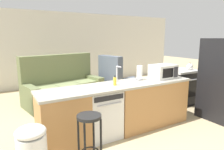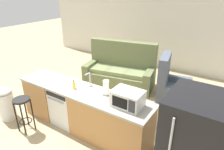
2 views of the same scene
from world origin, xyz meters
name	(u,v)px [view 1 (image 1 of 2)]	position (x,y,z in m)	size (l,w,h in m)	color
ground_plane	(113,132)	(0.00, 0.00, 0.00)	(24.00, 24.00, 0.00)	tan
wall_back	(61,49)	(0.30, 4.20, 1.30)	(10.00, 0.06, 2.60)	silver
kitchen_counter	(124,108)	(0.24, 0.00, 0.42)	(2.94, 0.66, 0.90)	#B77F47
dishwasher	(101,113)	(-0.25, 0.00, 0.42)	(0.58, 0.61, 0.84)	white
stove_range	(180,87)	(2.35, 0.55, 0.45)	(0.76, 0.68, 0.90)	black
refrigerator	(222,79)	(2.35, -0.55, 0.85)	(0.72, 0.73, 1.70)	black
microwave	(163,71)	(1.17, 0.00, 1.04)	(0.50, 0.37, 0.28)	white
sink_faucet	(117,75)	(0.20, 0.21, 1.03)	(0.07, 0.18, 0.30)	silver
paper_towel_roll	(140,73)	(0.66, 0.11, 1.04)	(0.14, 0.14, 0.28)	#4C4C51
soap_bottle	(115,81)	(0.01, -0.03, 0.97)	(0.06, 0.06, 0.18)	yellow
kettle	(190,67)	(2.52, 0.42, 0.99)	(0.21, 0.17, 0.19)	silver
bar_stool	(89,130)	(-0.77, -0.69, 0.54)	(0.32, 0.32, 0.74)	black
couch	(62,88)	(-0.28, 2.22, 0.39)	(2.14, 1.28, 1.27)	#667047
armchair	(115,84)	(1.29, 2.08, 0.35)	(0.96, 1.00, 1.20)	#515B6B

